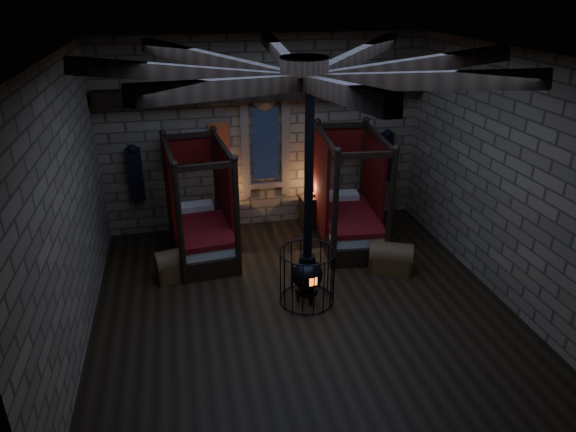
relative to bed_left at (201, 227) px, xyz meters
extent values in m
cube|color=black|center=(1.55, -2.33, -0.57)|extent=(7.00, 7.00, 0.01)
cube|color=#847054|center=(1.55, 1.17, 1.53)|extent=(7.00, 0.02, 4.20)
cube|color=#847054|center=(1.55, -5.83, 1.53)|extent=(7.00, 0.02, 4.20)
cube|color=#847054|center=(-1.95, -2.33, 1.53)|extent=(0.02, 7.00, 4.20)
cube|color=#847054|center=(5.05, -2.33, 1.53)|extent=(0.02, 7.00, 4.20)
cube|color=black|center=(1.55, -2.33, 3.63)|extent=(7.00, 7.00, 0.01)
cube|color=black|center=(1.55, 0.99, 2.48)|extent=(6.86, 0.35, 0.30)
cylinder|color=black|center=(1.55, -2.33, 3.48)|extent=(0.70, 0.70, 0.25)
cube|color=black|center=(1.55, 1.12, 1.33)|extent=(0.55, 0.04, 1.60)
cube|color=maroon|center=(0.55, 1.13, 1.53)|extent=(0.45, 0.03, 0.65)
cube|color=black|center=(-1.25, 1.01, 0.88)|extent=(0.30, 0.10, 1.15)
cube|color=black|center=(4.35, 1.01, 0.88)|extent=(0.30, 0.10, 1.15)
cube|color=black|center=(0.01, -0.09, -0.38)|extent=(1.32, 2.26, 0.37)
cube|color=beige|center=(0.01, -0.09, -0.09)|extent=(1.18, 2.08, 0.23)
cube|color=maroon|center=(0.01, -0.09, 0.06)|extent=(1.25, 2.13, 0.10)
cube|color=beige|center=(-0.07, 0.70, 0.16)|extent=(0.76, 0.43, 0.15)
cube|color=#610C08|center=(-0.09, 0.98, 1.36)|extent=(1.14, 0.16, 0.57)
cylinder|color=black|center=(-0.41, -1.17, 0.58)|extent=(0.11, 0.11, 2.29)
cylinder|color=black|center=(-0.61, 0.90, 0.58)|extent=(0.11, 0.11, 2.29)
cylinder|color=black|center=(0.63, -1.07, 0.58)|extent=(0.11, 0.11, 2.29)
cylinder|color=black|center=(0.43, 1.00, 0.58)|extent=(0.11, 0.11, 2.29)
cube|color=#610C08|center=(-0.57, 0.17, 0.63)|extent=(0.21, 1.56, 2.03)
cube|color=#610C08|center=(0.53, 0.28, 0.63)|extent=(0.21, 1.56, 2.03)
cube|color=black|center=(3.09, -0.22, -0.37)|extent=(1.37, 2.33, 0.39)
cube|color=beige|center=(3.09, -0.22, -0.07)|extent=(1.23, 2.15, 0.24)
cube|color=maroon|center=(3.09, -0.22, 0.08)|extent=(1.30, 2.20, 0.11)
cube|color=beige|center=(3.17, 0.59, 0.18)|extent=(0.78, 0.45, 0.15)
cube|color=#610C08|center=(3.20, 0.88, 1.42)|extent=(1.18, 0.17, 0.59)
cylinder|color=black|center=(2.45, -1.23, 0.61)|extent=(0.12, 0.12, 2.36)
cylinder|color=black|center=(2.66, 0.90, 0.61)|extent=(0.12, 0.12, 2.36)
cylinder|color=black|center=(3.52, -1.34, 0.61)|extent=(0.12, 0.12, 2.36)
cylinder|color=black|center=(3.73, 0.79, 0.61)|extent=(0.12, 0.12, 2.36)
cube|color=#610C08|center=(2.56, 0.16, 0.67)|extent=(0.22, 1.60, 2.09)
cube|color=#610C08|center=(3.69, 0.05, 0.67)|extent=(0.22, 1.60, 2.09)
cube|color=brown|center=(-0.52, -0.90, -0.40)|extent=(0.88, 0.64, 0.33)
cylinder|color=brown|center=(-0.52, -0.90, -0.24)|extent=(0.88, 0.64, 0.49)
cube|color=#A87633|center=(-0.88, -0.98, -0.40)|extent=(0.15, 0.50, 0.35)
cube|color=#A87633|center=(-0.16, -0.83, -0.40)|extent=(0.15, 0.50, 0.35)
cube|color=brown|center=(3.51, -1.54, -0.40)|extent=(0.95, 0.78, 0.34)
cylinder|color=brown|center=(3.51, -1.54, -0.23)|extent=(0.95, 0.78, 0.50)
cube|color=#A87633|center=(3.16, -1.39, -0.40)|extent=(0.25, 0.50, 0.36)
cube|color=#A87633|center=(3.86, -1.69, -0.40)|extent=(0.25, 0.50, 0.36)
cube|color=black|center=(0.59, 0.76, -0.22)|extent=(0.47, 0.46, 0.69)
cube|color=black|center=(0.59, 0.76, 0.14)|extent=(0.52, 0.50, 0.04)
cylinder|color=#A87633|center=(0.59, 0.76, 0.24)|extent=(0.10, 0.10, 0.16)
cube|color=black|center=(2.47, 0.68, -0.20)|extent=(0.46, 0.44, 0.72)
cube|color=black|center=(2.47, 0.68, 0.18)|extent=(0.51, 0.49, 0.04)
cube|color=brown|center=(2.47, 0.68, 0.24)|extent=(0.20, 0.15, 0.05)
cylinder|color=black|center=(1.67, -2.22, -0.35)|extent=(0.39, 0.39, 0.10)
sphere|color=black|center=(1.67, -2.22, -0.03)|extent=(0.55, 0.55, 0.55)
cylinder|color=black|center=(1.67, -2.22, 0.27)|extent=(0.27, 0.27, 0.14)
cube|color=#FF5914|center=(1.71, -2.48, -0.03)|extent=(0.14, 0.04, 0.14)
cylinder|color=black|center=(1.67, -2.22, 1.90)|extent=(0.15, 0.15, 3.17)
torus|color=black|center=(1.67, -2.22, -0.53)|extent=(0.97, 0.97, 0.03)
torus|color=black|center=(1.67, -2.22, 0.41)|extent=(0.97, 0.97, 0.03)
camera|label=1|loc=(-0.27, -9.61, 4.54)|focal=32.00mm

